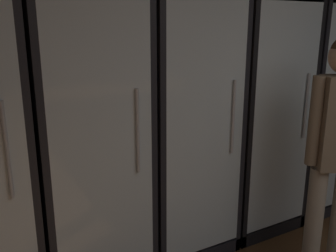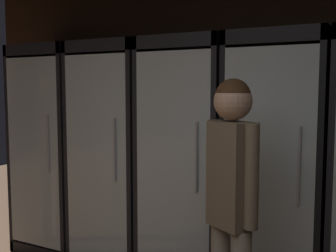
# 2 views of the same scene
# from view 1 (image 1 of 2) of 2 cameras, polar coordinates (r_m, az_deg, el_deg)

# --- Properties ---
(wall_back) EXTENTS (6.00, 0.06, 2.80)m
(wall_back) POSITION_cam_1_polar(r_m,az_deg,el_deg) (3.22, 9.04, 10.35)
(wall_back) COLOR black
(wall_back) RESTS_ON ground
(cooler_left) EXTENTS (0.68, 0.58, 1.94)m
(cooler_left) POSITION_cam_1_polar(r_m,az_deg,el_deg) (2.43, -12.34, -2.18)
(cooler_left) COLOR black
(cooler_left) RESTS_ON ground
(cooler_center) EXTENTS (0.68, 0.58, 1.94)m
(cooler_center) POSITION_cam_1_polar(r_m,az_deg,el_deg) (2.70, 2.01, -0.11)
(cooler_center) COLOR black
(cooler_center) RESTS_ON ground
(cooler_right) EXTENTS (0.68, 0.58, 1.94)m
(cooler_right) POSITION_cam_1_polar(r_m,az_deg,el_deg) (3.12, 13.06, 1.63)
(cooler_right) COLOR black
(cooler_right) RESTS_ON ground
(cooler_far_right) EXTENTS (0.68, 0.58, 1.94)m
(cooler_far_right) POSITION_cam_1_polar(r_m,az_deg,el_deg) (3.63, 21.32, 2.86)
(cooler_far_right) COLOR black
(cooler_far_right) RESTS_ON ground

